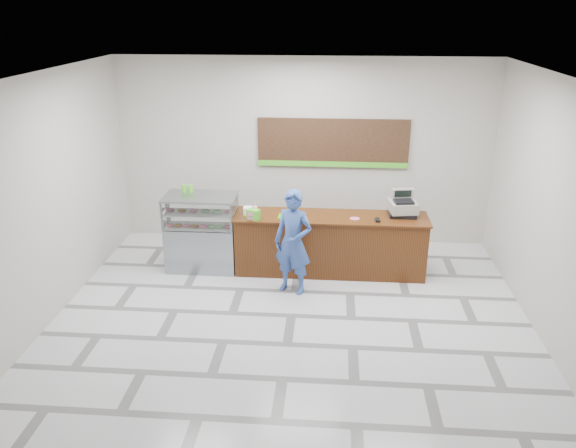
# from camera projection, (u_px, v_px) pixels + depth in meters

# --- Properties ---
(floor) EXTENTS (7.00, 7.00, 0.00)m
(floor) POSITION_uv_depth(u_px,v_px,m) (291.00, 316.00, 8.39)
(floor) COLOR silver
(floor) RESTS_ON ground
(back_wall) EXTENTS (7.00, 0.00, 7.00)m
(back_wall) POSITION_uv_depth(u_px,v_px,m) (303.00, 152.00, 10.54)
(back_wall) COLOR #B9B4AA
(back_wall) RESTS_ON floor
(ceiling) EXTENTS (7.00, 7.00, 0.00)m
(ceiling) POSITION_uv_depth(u_px,v_px,m) (292.00, 76.00, 7.11)
(ceiling) COLOR silver
(ceiling) RESTS_ON back_wall
(sales_counter) EXTENTS (3.26, 0.76, 1.03)m
(sales_counter) POSITION_uv_depth(u_px,v_px,m) (330.00, 244.00, 9.60)
(sales_counter) COLOR #552A0F
(sales_counter) RESTS_ON floor
(display_case) EXTENTS (1.22, 0.72, 1.33)m
(display_case) POSITION_uv_depth(u_px,v_px,m) (202.00, 232.00, 9.71)
(display_case) COLOR gray
(display_case) RESTS_ON floor
(menu_board) EXTENTS (2.80, 0.06, 0.90)m
(menu_board) POSITION_uv_depth(u_px,v_px,m) (333.00, 144.00, 10.39)
(menu_board) COLOR black
(menu_board) RESTS_ON back_wall
(cash_register) EXTENTS (0.51, 0.53, 0.42)m
(cash_register) POSITION_uv_depth(u_px,v_px,m) (403.00, 206.00, 9.42)
(cash_register) COLOR black
(cash_register) RESTS_ON sales_counter
(card_terminal) EXTENTS (0.09, 0.16, 0.04)m
(card_terminal) POSITION_uv_depth(u_px,v_px,m) (377.00, 220.00, 9.19)
(card_terminal) COLOR black
(card_terminal) RESTS_ON sales_counter
(serving_tray) EXTENTS (0.35, 0.26, 0.02)m
(serving_tray) POSITION_uv_depth(u_px,v_px,m) (289.00, 216.00, 9.37)
(serving_tray) COLOR #32C807
(serving_tray) RESTS_ON sales_counter
(napkin_box) EXTENTS (0.16, 0.16, 0.13)m
(napkin_box) POSITION_uv_depth(u_px,v_px,m) (248.00, 211.00, 9.48)
(napkin_box) COLOR white
(napkin_box) RESTS_ON sales_counter
(straw_cup) EXTENTS (0.07, 0.07, 0.11)m
(straw_cup) POSITION_uv_depth(u_px,v_px,m) (255.00, 210.00, 9.55)
(straw_cup) COLOR silver
(straw_cup) RESTS_ON sales_counter
(promo_box) EXTENTS (0.23, 0.19, 0.18)m
(promo_box) POSITION_uv_depth(u_px,v_px,m) (253.00, 215.00, 9.22)
(promo_box) COLOR #4EC129
(promo_box) RESTS_ON sales_counter
(donut_decal) EXTENTS (0.16, 0.16, 0.00)m
(donut_decal) POSITION_uv_depth(u_px,v_px,m) (355.00, 219.00, 9.30)
(donut_decal) COLOR #E6678B
(donut_decal) RESTS_ON sales_counter
(green_cup_left) EXTENTS (0.09, 0.09, 0.13)m
(green_cup_left) POSITION_uv_depth(u_px,v_px,m) (184.00, 188.00, 9.63)
(green_cup_left) COLOR #4EC129
(green_cup_left) RESTS_ON display_case
(green_cup_right) EXTENTS (0.08, 0.08, 0.13)m
(green_cup_right) POSITION_uv_depth(u_px,v_px,m) (191.00, 189.00, 9.63)
(green_cup_right) COLOR #4EC129
(green_cup_right) RESTS_ON display_case
(customer) EXTENTS (0.72, 0.60, 1.71)m
(customer) POSITION_uv_depth(u_px,v_px,m) (293.00, 242.00, 8.82)
(customer) COLOR #33529D
(customer) RESTS_ON floor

